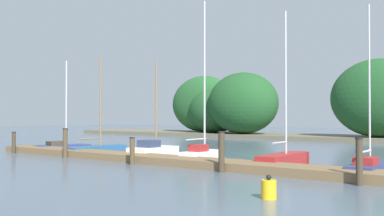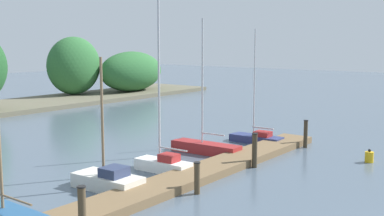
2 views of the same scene
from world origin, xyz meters
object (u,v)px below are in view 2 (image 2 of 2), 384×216
object	(u,v)px
sailboat_2	(106,179)
mooring_piling_4	(306,134)
sailboat_1	(5,213)
mooring_piling_2	(197,178)
mooring_piling_3	(255,150)
sailboat_3	(162,161)
channel_buoy_0	(369,157)
sailboat_5	(256,137)
mooring_piling_1	(82,211)
sailboat_4	(204,146)

from	to	relation	value
sailboat_2	mooring_piling_4	world-z (taller)	sailboat_2
sailboat_1	sailboat_2	xyz separation A→B (m)	(4.51, 0.06, 0.08)
mooring_piling_2	mooring_piling_4	world-z (taller)	mooring_piling_4
mooring_piling_2	mooring_piling_3	world-z (taller)	mooring_piling_3
sailboat_3	channel_buoy_0	distance (m)	10.18
mooring_piling_3	mooring_piling_4	xyz separation A→B (m)	(5.45, -0.09, -0.04)
mooring_piling_2	channel_buoy_0	bearing A→B (deg)	-22.21
sailboat_1	sailboat_3	distance (m)	7.87
mooring_piling_2	mooring_piling_3	xyz separation A→B (m)	(4.83, 0.25, 0.18)
sailboat_1	mooring_piling_3	distance (m)	11.43
sailboat_5	sailboat_3	bearing A→B (deg)	86.33
sailboat_2	mooring_piling_1	distance (m)	4.86
sailboat_4	sailboat_5	bearing A→B (deg)	-104.87
sailboat_5	channel_buoy_0	world-z (taller)	sailboat_5
sailboat_3	mooring_piling_3	distance (m)	4.36
mooring_piling_1	mooring_piling_2	size ratio (longest dim) A/B	1.25
sailboat_3	sailboat_4	distance (m)	4.18
sailboat_3	mooring_piling_2	world-z (taller)	sailboat_3
sailboat_3	mooring_piling_1	xyz separation A→B (m)	(-7.12, -2.99, 0.32)
sailboat_5	mooring_piling_4	xyz separation A→B (m)	(0.54, -2.85, 0.46)
sailboat_5	mooring_piling_1	xyz separation A→B (m)	(-15.19, -2.75, 0.47)
mooring_piling_1	sailboat_2	bearing A→B (deg)	38.81
sailboat_5	mooring_piling_2	bearing A→B (deg)	105.18
sailboat_1	channel_buoy_0	world-z (taller)	sailboat_1
mooring_piling_4	sailboat_5	bearing A→B (deg)	100.75
channel_buoy_0	mooring_piling_2	bearing A→B (deg)	157.79
mooring_piling_4	channel_buoy_0	distance (m)	4.09
sailboat_2	sailboat_5	world-z (taller)	sailboat_5
sailboat_4	channel_buoy_0	size ratio (longest dim) A/B	10.66
channel_buoy_0	mooring_piling_3	bearing A→B (deg)	137.11
sailboat_1	sailboat_4	bearing A→B (deg)	-86.23
mooring_piling_3	sailboat_5	bearing A→B (deg)	29.35
mooring_piling_1	channel_buoy_0	size ratio (longest dim) A/B	2.41
mooring_piling_1	channel_buoy_0	distance (m)	15.09
sailboat_4	mooring_piling_3	distance (m)	3.79
sailboat_1	sailboat_4	distance (m)	12.02
sailboat_4	mooring_piling_1	distance (m)	11.84
sailboat_1	mooring_piling_1	bearing A→B (deg)	-165.37
mooring_piling_2	channel_buoy_0	distance (m)	9.84
sailboat_5	mooring_piling_3	distance (m)	5.65
mooring_piling_3	mooring_piling_4	bearing A→B (deg)	-0.95
sailboat_4	sailboat_3	bearing A→B (deg)	96.51
sailboat_3	mooring_piling_3	xyz separation A→B (m)	(3.15, -3.00, 0.35)
sailboat_1	mooring_piling_1	size ratio (longest dim) A/B	3.74
sailboat_3	mooring_piling_4	size ratio (longest dim) A/B	5.16
sailboat_2	sailboat_4	xyz separation A→B (m)	(7.49, 0.60, -0.03)
sailboat_3	channel_buoy_0	bearing A→B (deg)	-135.32
mooring_piling_1	sailboat_4	bearing A→B (deg)	17.86
mooring_piling_4	channel_buoy_0	bearing A→B (deg)	-106.94
sailboat_3	mooring_piling_2	distance (m)	3.66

